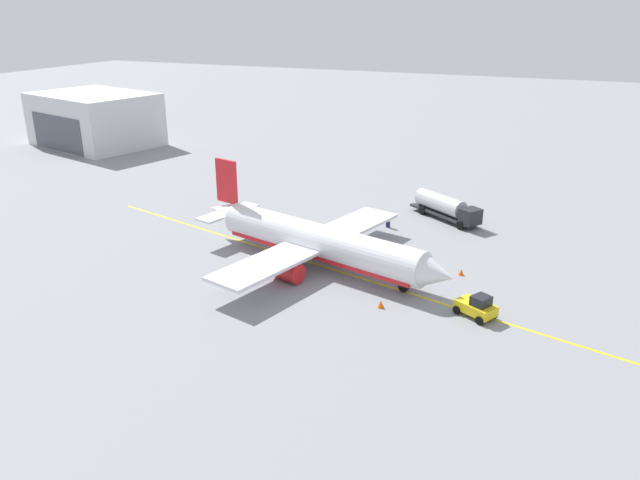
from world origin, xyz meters
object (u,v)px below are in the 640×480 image
airplane (316,242)px  fuel_tanker (446,207)px  safety_cone_nose (381,304)px  safety_cone_wingtip (461,272)px  pushback_tug (477,307)px  refueling_worker (388,221)px

airplane → fuel_tanker: (9.56, 20.75, -0.96)m
safety_cone_nose → safety_cone_wingtip: 11.83m
pushback_tug → refueling_worker: size_ratio=2.41×
fuel_tanker → safety_cone_wingtip: fuel_tanker is taller
refueling_worker → safety_cone_wingtip: size_ratio=2.56×
airplane → pushback_tug: airplane is taller
pushback_tug → safety_cone_nose: (-8.55, -1.76, -0.65)m
airplane → safety_cone_nose: 12.18m
fuel_tanker → pushback_tug: fuel_tanker is taller
airplane → fuel_tanker: bearing=65.3°
fuel_tanker → refueling_worker: size_ratio=6.19×
refueling_worker → safety_cone_nose: (6.12, -21.76, -0.46)m
airplane → safety_cone_nose: airplane is taller
fuel_tanker → safety_cone_wingtip: bearing=-72.1°
refueling_worker → pushback_tug: bearing=-53.7°
safety_cone_wingtip → safety_cone_nose: bearing=-117.5°
airplane → safety_cone_wingtip: bearing=12.9°
pushback_tug → safety_cone_wingtip: bearing=109.5°
refueling_worker → safety_cone_nose: bearing=-74.3°
fuel_tanker → safety_cone_wingtip: 18.20m
fuel_tanker → safety_cone_nose: 27.81m
refueling_worker → fuel_tanker: bearing=45.1°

